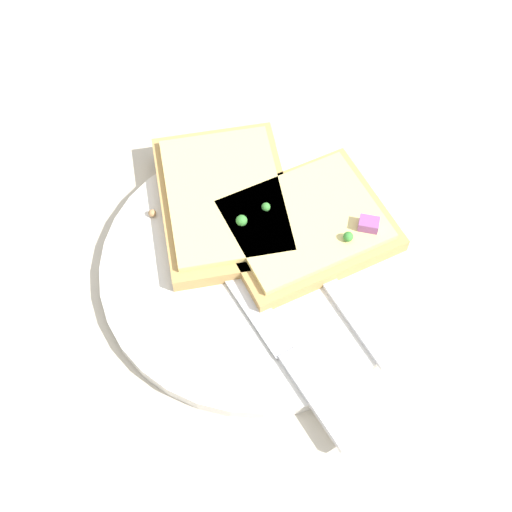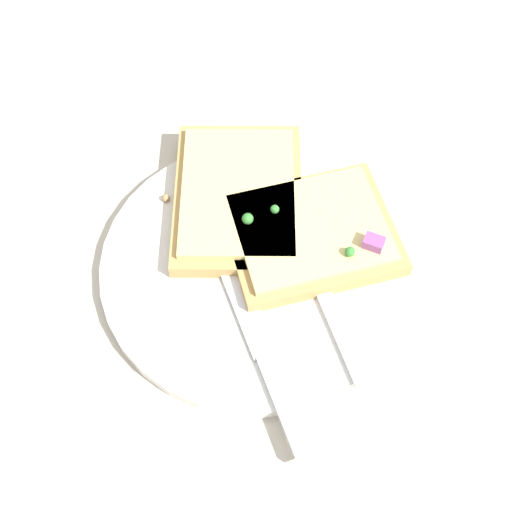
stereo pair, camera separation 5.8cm
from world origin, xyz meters
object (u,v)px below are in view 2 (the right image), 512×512
at_px(plate, 256,266).
at_px(pizza_slice_corner, 311,233).
at_px(knife, 262,346).
at_px(pizza_slice_main, 237,197).
at_px(fork, 311,265).

height_order(plate, pizza_slice_corner, pizza_slice_corner).
xyz_separation_m(plate, knife, (0.08, -0.01, 0.01)).
bearing_deg(knife, pizza_slice_main, -11.35).
distance_m(knife, pizza_slice_main, 0.14).
xyz_separation_m(knife, pizza_slice_corner, (-0.09, 0.07, 0.01)).
xyz_separation_m(plate, pizza_slice_main, (-0.06, -0.00, 0.02)).
relative_size(plate, fork, 1.29).
bearing_deg(pizza_slice_main, fork, 44.13).
xyz_separation_m(fork, knife, (0.06, -0.06, 0.00)).
bearing_deg(pizza_slice_corner, pizza_slice_main, 133.82).
height_order(plate, pizza_slice_main, pizza_slice_main).
bearing_deg(plate, pizza_slice_main, -178.83).
distance_m(pizza_slice_main, pizza_slice_corner, 0.07).
xyz_separation_m(knife, pizza_slice_main, (-0.14, 0.01, 0.01)).
relative_size(fork, pizza_slice_main, 1.15).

